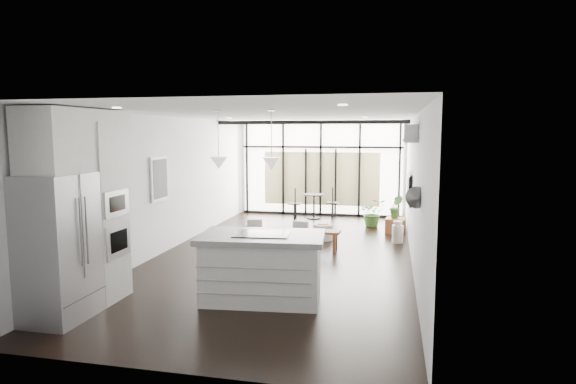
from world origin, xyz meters
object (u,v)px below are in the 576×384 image
at_px(console_bench, 308,240).
at_px(milk_can, 398,232).
at_px(fridge, 58,247).
at_px(pouf, 323,232).
at_px(tv, 410,189).
at_px(sofa, 275,234).
at_px(island, 262,267).

xyz_separation_m(console_bench, milk_can, (1.85, 1.08, 0.03)).
relative_size(fridge, console_bench, 1.45).
distance_m(console_bench, milk_can, 2.15).
bearing_deg(milk_can, pouf, -178.14).
bearing_deg(tv, milk_can, 109.43).
xyz_separation_m(sofa, milk_can, (2.56, 1.21, -0.09)).
relative_size(fridge, sofa, 1.10).
height_order(console_bench, tv, tv).
relative_size(fridge, pouf, 4.27).
relative_size(island, tv, 1.64).
bearing_deg(milk_can, console_bench, -149.70).
distance_m(island, tv, 4.37).
bearing_deg(sofa, milk_can, -155.47).
height_order(sofa, pouf, sofa).
bearing_deg(fridge, tv, 46.92).
xyz_separation_m(fridge, milk_can, (4.42, 5.55, -0.72)).
height_order(island, pouf, island).
xyz_separation_m(fridge, console_bench, (2.57, 4.46, -0.75)).
bearing_deg(pouf, milk_can, 1.86).
distance_m(island, fridge, 2.78).
distance_m(pouf, tv, 2.27).
bearing_deg(milk_can, tv, -70.57).
relative_size(sofa, console_bench, 1.31).
xyz_separation_m(island, fridge, (-2.43, -1.26, 0.47)).
bearing_deg(fridge, console_bench, 60.10).
height_order(milk_can, tv, tv).
relative_size(sofa, milk_can, 3.52).
xyz_separation_m(sofa, pouf, (0.87, 1.15, -0.16)).
distance_m(island, milk_can, 4.73).
bearing_deg(pouf, fridge, -116.43).
distance_m(fridge, pouf, 6.18).
bearing_deg(sofa, tv, -168.27).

